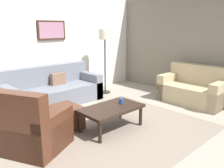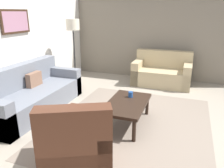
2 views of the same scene
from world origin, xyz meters
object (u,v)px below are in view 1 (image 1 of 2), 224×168
Objects in this scene: lamp_standing at (105,41)px; cup at (121,101)px; coffee_table at (111,110)px; framed_artwork at (52,30)px; ottoman at (63,118)px; couch_loveseat at (194,90)px; couch_main at (51,91)px; armchair_leather at (33,131)px.

cup is at bearing -123.99° from lamp_standing.
coffee_table is 2.78m from framed_artwork.
couch_loveseat is at bearing -15.58° from ottoman.
lamp_standing is (2.07, 1.21, 1.21)m from ottoman.
ottoman is (-0.53, -1.40, -0.10)m from couch_main.
lamp_standing is at bearing 50.99° from coffee_table.
framed_artwork reaches higher than cup.
lamp_standing is at bearing 29.33° from armchair_leather.
couch_main is 1.52× the size of couch_loveseat.
lamp_standing reaches higher than couch_main.
couch_main is 2.11× the size of armchair_leather.
couch_loveseat is 2.66× the size of ottoman.
lamp_standing is (1.47, 1.81, 1.05)m from coffee_table.
framed_artwork is (0.28, 2.43, 1.33)m from coffee_table.
coffee_table is at bearing -9.87° from armchair_leather.
armchair_leather is at bearing 172.70° from couch_loveseat.
cup is (0.25, 0.01, 0.10)m from coffee_table.
coffee_table is 2.56m from lamp_standing.
couch_main reaches higher than cup.
armchair_leather is 1.92× the size of ottoman.
lamp_standing is (-1.03, 2.07, 1.11)m from couch_loveseat.
lamp_standing is at bearing 116.40° from couch_loveseat.
armchair_leather is 3.41m from lamp_standing.
armchair_leather is 1.36m from coffee_table.
couch_main is at bearing 91.99° from coffee_table.
framed_artwork is at bearing 53.54° from armchair_leather.
couch_main is 4.05× the size of ottoman.
armchair_leather is 0.83m from ottoman.
couch_main is at bearing 69.06° from ottoman.
cup is (0.85, -0.60, 0.26)m from ottoman.
lamp_standing reaches higher than couch_loveseat.
coffee_table is at bearing -96.50° from framed_artwork.
couch_loveseat is at bearing -7.30° from armchair_leather.
framed_artwork is at bearing 64.17° from ottoman.
framed_artwork is (1.62, 2.19, 1.38)m from armchair_leather.
ottoman is at bearing 134.86° from coffee_table.
lamp_standing is 1.37m from framed_artwork.
couch_main is 2.03m from cup.
lamp_standing is at bearing 30.20° from ottoman.
framed_artwork is at bearing 83.50° from coffee_table.
couch_main reaches higher than ottoman.
armchair_leather reaches higher than couch_loveseat.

